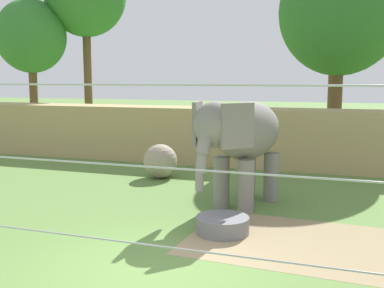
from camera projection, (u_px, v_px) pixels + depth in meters
The scene contains 10 objects.
ground_plane at pixel (151, 272), 7.64m from camera, with size 120.00×120.00×0.00m, color #5B7F3D.
dirt_patch at pixel (313, 244), 8.93m from camera, with size 4.81×3.08×0.01m, color #937F5B.
embankment_wall at pixel (264, 137), 16.94m from camera, with size 36.00×1.80×2.10m, color tan.
elephant at pixel (242, 136), 11.38m from camera, with size 2.03×3.47×2.67m.
enrichment_ball at pixel (160, 161), 14.89m from camera, with size 1.09×1.09×1.09m, color gray.
cable_fence at pixel (62, 217), 5.20m from camera, with size 8.54×0.28×3.22m.
water_tub at pixel (222, 225), 9.56m from camera, with size 1.10×1.10×0.35m.
tree_far_left at pixel (31, 37), 24.58m from camera, with size 3.68×3.68×7.36m.
tree_right_of_centre at pixel (336, 8), 22.48m from camera, with size 4.71×4.71×9.09m.
tree_far_right at pixel (340, 12), 18.53m from camera, with size 4.87×4.87×8.40m.
Camera 1 is at (3.03, -6.65, 3.15)m, focal length 43.40 mm.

